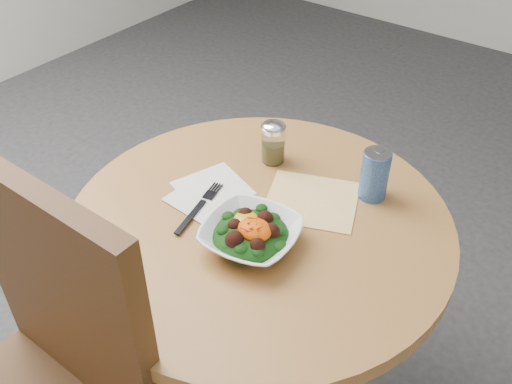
# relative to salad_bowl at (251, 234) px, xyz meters

# --- Properties ---
(table) EXTENTS (0.90, 0.90, 0.75)m
(table) POSITION_rel_salad_bowl_xyz_m (-0.04, 0.08, -0.23)
(table) COLOR black
(table) RESTS_ON ground
(cloth_napkin) EXTENTS (0.27, 0.26, 0.00)m
(cloth_napkin) POSITION_rel_salad_bowl_xyz_m (0.03, 0.21, -0.03)
(cloth_napkin) COLOR orange
(cloth_napkin) RESTS_ON table
(paper_napkins) EXTENTS (0.20, 0.22, 0.00)m
(paper_napkins) POSITION_rel_salad_bowl_xyz_m (-0.19, 0.08, -0.03)
(paper_napkins) COLOR silver
(paper_napkins) RESTS_ON table
(salad_bowl) EXTENTS (0.24, 0.24, 0.08)m
(salad_bowl) POSITION_rel_salad_bowl_xyz_m (0.00, 0.00, 0.00)
(salad_bowl) COLOR white
(salad_bowl) RESTS_ON table
(fork) EXTENTS (0.06, 0.20, 0.00)m
(fork) POSITION_rel_salad_bowl_xyz_m (-0.17, 0.03, -0.02)
(fork) COLOR black
(fork) RESTS_ON table
(spice_shaker) EXTENTS (0.06, 0.06, 0.12)m
(spice_shaker) POSITION_rel_salad_bowl_xyz_m (-0.15, 0.29, 0.03)
(spice_shaker) COLOR silver
(spice_shaker) RESTS_ON table
(beverage_can) EXTENTS (0.07, 0.07, 0.13)m
(beverage_can) POSITION_rel_salad_bowl_xyz_m (0.13, 0.31, 0.03)
(beverage_can) COLOR navy
(beverage_can) RESTS_ON table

